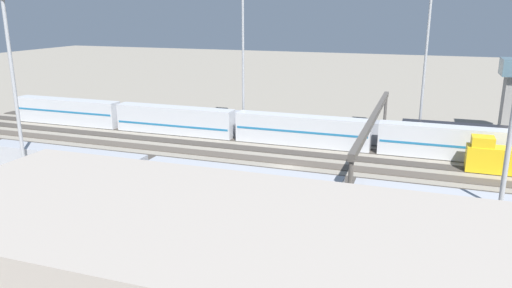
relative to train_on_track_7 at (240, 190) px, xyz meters
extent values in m
plane|color=gray|center=(-0.49, -17.50, -2.62)|extent=(400.00, 400.00, 0.00)
cube|color=#3D3833|center=(-0.49, -35.00, -2.56)|extent=(140.00, 2.80, 0.12)
cube|color=#3D3833|center=(-0.49, -30.00, -2.56)|extent=(140.00, 2.80, 0.12)
cube|color=#3D3833|center=(-0.49, -25.00, -2.56)|extent=(140.00, 2.80, 0.12)
cube|color=#4C443D|center=(-0.49, -20.00, -2.56)|extent=(140.00, 2.80, 0.12)
cube|color=#3D3833|center=(-0.49, -15.00, -2.56)|extent=(140.00, 2.80, 0.12)
cube|color=#4C443D|center=(-0.49, -10.00, -2.56)|extent=(140.00, 2.80, 0.12)
cube|color=#3D3833|center=(-0.49, -5.00, -2.56)|extent=(140.00, 2.80, 0.12)
cube|color=#3D3833|center=(-0.49, 0.00, -2.56)|extent=(140.00, 2.80, 0.12)
cube|color=#A8AAB2|center=(-24.20, 0.00, 0.00)|extent=(23.00, 3.00, 5.00)
cube|color=#A8AAB2|center=(0.00, 0.00, 0.00)|extent=(23.00, 3.00, 5.00)
cube|color=#A8AAB2|center=(24.20, 0.00, 0.00)|extent=(23.00, 3.00, 5.00)
cube|color=black|center=(-24.59, -35.00, -0.30)|extent=(18.00, 3.00, 4.40)
cube|color=#A8AAB2|center=(-2.89, -35.00, -0.60)|extent=(23.00, 3.00, 3.80)
cube|color=#A8AAB2|center=(21.31, -35.00, -0.60)|extent=(23.00, 3.00, 3.80)
cube|color=silver|center=(-23.83, -30.00, 0.00)|extent=(23.00, 3.00, 5.00)
cube|color=#1E6B9E|center=(-23.83, -30.00, -0.23)|extent=(22.40, 3.06, 0.36)
cube|color=silver|center=(0.37, -30.00, 0.00)|extent=(23.00, 3.00, 5.00)
cube|color=#1E6B9E|center=(0.37, -30.00, 0.07)|extent=(22.40, 3.06, 0.36)
cube|color=silver|center=(24.57, -30.00, 0.00)|extent=(23.00, 3.00, 5.00)
cube|color=#1E6B9E|center=(24.57, -30.00, -0.74)|extent=(22.40, 3.06, 0.36)
cube|color=silver|center=(48.77, -30.00, 0.00)|extent=(23.00, 3.00, 5.00)
cube|color=#1E6B9E|center=(48.77, -30.00, 0.24)|extent=(22.40, 3.06, 0.36)
cube|color=gold|center=(-30.09, -25.00, -0.70)|extent=(10.00, 3.00, 3.60)
cube|color=gold|center=(-27.09, -25.00, 1.80)|extent=(3.00, 2.70, 1.40)
cylinder|color=#9EA0A5|center=(-18.37, -37.96, 10.96)|extent=(0.44, 0.44, 27.16)
cylinder|color=#9EA0A5|center=(28.01, 2.79, 9.15)|extent=(0.44, 0.44, 23.53)
cylinder|color=#9EA0A5|center=(14.19, -38.54, 10.54)|extent=(0.44, 0.44, 26.32)
cylinder|color=#9EA0A5|center=(-26.03, 2.70, 10.36)|extent=(0.44, 0.44, 25.97)
cylinder|color=#4C4742|center=(-12.56, -37.10, 1.38)|extent=(0.50, 0.50, 8.00)
cylinder|color=#4C4742|center=(-12.56, 2.10, 1.38)|extent=(0.50, 0.50, 8.00)
cube|color=#4C4742|center=(-12.56, -17.50, 5.78)|extent=(0.70, 40.00, 0.80)
camera|label=1|loc=(-18.80, 48.21, 19.67)|focal=34.21mm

